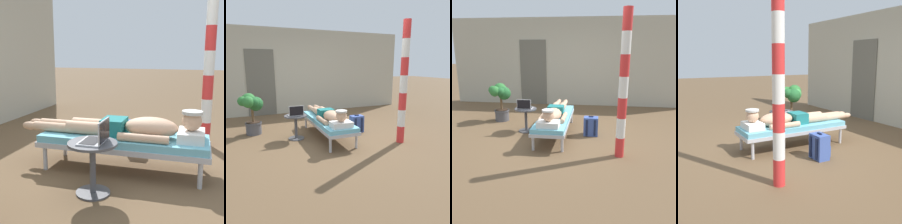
# 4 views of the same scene
# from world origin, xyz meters

# --- Properties ---
(ground_plane) EXTENTS (40.00, 40.00, 0.00)m
(ground_plane) POSITION_xyz_m (0.00, 0.00, 0.00)
(ground_plane) COLOR brown
(house_wall_back) EXTENTS (7.60, 0.20, 2.70)m
(house_wall_back) POSITION_xyz_m (0.01, 2.88, 1.35)
(house_wall_back) COLOR #B2AD99
(house_wall_back) RESTS_ON ground
(house_door_panel) EXTENTS (0.84, 0.03, 2.04)m
(house_door_panel) POSITION_xyz_m (-1.15, 2.77, 1.02)
(house_door_panel) COLOR #625F54
(house_door_panel) RESTS_ON ground
(lounge_chair) EXTENTS (0.63, 1.95, 0.42)m
(lounge_chair) POSITION_xyz_m (0.01, -0.02, 0.35)
(lounge_chair) COLOR #B7B7BC
(lounge_chair) RESTS_ON ground
(person_reclining) EXTENTS (0.53, 2.17, 0.33)m
(person_reclining) POSITION_xyz_m (0.01, -0.11, 0.52)
(person_reclining) COLOR white
(person_reclining) RESTS_ON lounge_chair
(side_table) EXTENTS (0.48, 0.48, 0.52)m
(side_table) POSITION_xyz_m (-0.67, 0.11, 0.36)
(side_table) COLOR #4C4C51
(side_table) RESTS_ON ground
(laptop) EXTENTS (0.31, 0.24, 0.23)m
(laptop) POSITION_xyz_m (-0.67, 0.06, 0.58)
(laptop) COLOR silver
(laptop) RESTS_ON side_table
(backpack) EXTENTS (0.30, 0.26, 0.42)m
(backpack) POSITION_xyz_m (0.77, 0.04, 0.20)
(backpack) COLOR #3F59A5
(backpack) RESTS_ON ground
(potted_plant) EXTENTS (0.55, 0.58, 0.94)m
(potted_plant) POSITION_xyz_m (-1.51, 0.84, 0.61)
(potted_plant) COLOR #4C4C51
(potted_plant) RESTS_ON ground
(porch_post) EXTENTS (0.15, 0.15, 2.41)m
(porch_post) POSITION_xyz_m (1.28, -0.94, 1.21)
(porch_post) COLOR red
(porch_post) RESTS_ON ground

